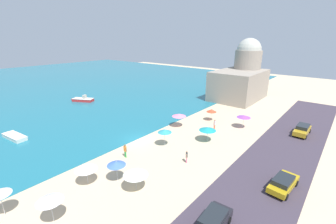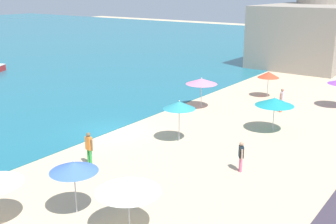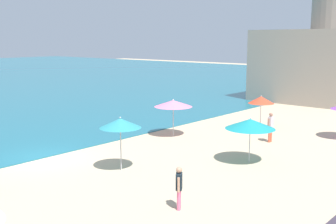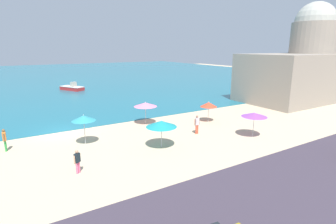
{
  "view_description": "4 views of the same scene",
  "coord_description": "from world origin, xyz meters",
  "px_view_note": "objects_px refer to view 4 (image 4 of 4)",
  "views": [
    {
      "loc": [
        -20.57,
        -23.13,
        14.56
      ],
      "look_at": [
        10.91,
        2.92,
        0.96
      ],
      "focal_mm": 24.0,
      "sensor_mm": 36.0,
      "label": 1
    },
    {
      "loc": [
        -18.5,
        -18.04,
        8.97
      ],
      "look_at": [
        2.67,
        -2.63,
        1.16
      ],
      "focal_mm": 45.0,
      "sensor_mm": 36.0,
      "label": 2
    },
    {
      "loc": [
        -11.63,
        -18.7,
        6.1
      ],
      "look_at": [
        5.93,
        -3.3,
        2.03
      ],
      "focal_mm": 45.0,
      "sensor_mm": 36.0,
      "label": 3
    },
    {
      "loc": [
        -3.6,
        -25.64,
        7.86
      ],
      "look_at": [
        10.99,
        -1.67,
        0.93
      ],
      "focal_mm": 28.0,
      "sensor_mm": 36.0,
      "label": 4
    }
  ],
  "objects_px": {
    "beach_umbrella_0": "(145,105)",
    "beach_umbrella_5": "(209,104)",
    "bather_0": "(77,160)",
    "bather_2": "(197,123)",
    "bather_1": "(4,139)",
    "beach_umbrella_9": "(84,118)",
    "beach_umbrella_8": "(254,115)",
    "skiff_nearshore": "(72,88)",
    "harbor_fortress": "(300,66)",
    "beach_umbrella_6": "(161,124)"
  },
  "relations": [
    {
      "from": "bather_0",
      "to": "bather_1",
      "type": "bearing_deg",
      "value": 120.34
    },
    {
      "from": "beach_umbrella_0",
      "to": "bather_0",
      "type": "relative_size",
      "value": 1.5
    },
    {
      "from": "bather_0",
      "to": "harbor_fortress",
      "type": "relative_size",
      "value": 0.11
    },
    {
      "from": "harbor_fortress",
      "to": "beach_umbrella_0",
      "type": "bearing_deg",
      "value": 179.79
    },
    {
      "from": "bather_2",
      "to": "beach_umbrella_8",
      "type": "bearing_deg",
      "value": -39.98
    },
    {
      "from": "skiff_nearshore",
      "to": "harbor_fortress",
      "type": "height_order",
      "value": "harbor_fortress"
    },
    {
      "from": "beach_umbrella_6",
      "to": "beach_umbrella_8",
      "type": "relative_size",
      "value": 1.08
    },
    {
      "from": "beach_umbrella_6",
      "to": "skiff_nearshore",
      "type": "relative_size",
      "value": 0.47
    },
    {
      "from": "beach_umbrella_8",
      "to": "beach_umbrella_9",
      "type": "xyz_separation_m",
      "value": [
        -13.49,
        5.87,
        0.23
      ]
    },
    {
      "from": "beach_umbrella_5",
      "to": "bather_1",
      "type": "height_order",
      "value": "beach_umbrella_5"
    },
    {
      "from": "beach_umbrella_8",
      "to": "beach_umbrella_6",
      "type": "bearing_deg",
      "value": 166.5
    },
    {
      "from": "beach_umbrella_8",
      "to": "bather_0",
      "type": "height_order",
      "value": "beach_umbrella_8"
    },
    {
      "from": "beach_umbrella_6",
      "to": "bather_1",
      "type": "relative_size",
      "value": 1.38
    },
    {
      "from": "beach_umbrella_0",
      "to": "beach_umbrella_5",
      "type": "bearing_deg",
      "value": -23.98
    },
    {
      "from": "beach_umbrella_5",
      "to": "bather_1",
      "type": "relative_size",
      "value": 1.25
    },
    {
      "from": "beach_umbrella_0",
      "to": "harbor_fortress",
      "type": "distance_m",
      "value": 26.18
    },
    {
      "from": "beach_umbrella_5",
      "to": "beach_umbrella_8",
      "type": "relative_size",
      "value": 0.98
    },
    {
      "from": "bather_1",
      "to": "beach_umbrella_0",
      "type": "bearing_deg",
      "value": 4.5
    },
    {
      "from": "beach_umbrella_8",
      "to": "harbor_fortress",
      "type": "relative_size",
      "value": 0.15
    },
    {
      "from": "beach_umbrella_5",
      "to": "beach_umbrella_8",
      "type": "height_order",
      "value": "beach_umbrella_8"
    },
    {
      "from": "beach_umbrella_6",
      "to": "skiff_nearshore",
      "type": "bearing_deg",
      "value": 89.9
    },
    {
      "from": "bather_2",
      "to": "skiff_nearshore",
      "type": "xyz_separation_m",
      "value": [
        -4.46,
        32.67,
        -0.53
      ]
    },
    {
      "from": "bather_0",
      "to": "bather_2",
      "type": "xyz_separation_m",
      "value": [
        11.34,
        2.35,
        0.11
      ]
    },
    {
      "from": "beach_umbrella_8",
      "to": "skiff_nearshore",
      "type": "relative_size",
      "value": 0.43
    },
    {
      "from": "bather_2",
      "to": "harbor_fortress",
      "type": "xyz_separation_m",
      "value": [
        23.38,
        5.28,
        4.11
      ]
    },
    {
      "from": "bather_0",
      "to": "beach_umbrella_8",
      "type": "bearing_deg",
      "value": -3.39
    },
    {
      "from": "beach_umbrella_5",
      "to": "beach_umbrella_6",
      "type": "relative_size",
      "value": 0.9
    },
    {
      "from": "bather_2",
      "to": "beach_umbrella_9",
      "type": "bearing_deg",
      "value": 164.74
    },
    {
      "from": "beach_umbrella_0",
      "to": "beach_umbrella_5",
      "type": "distance_m",
      "value": 6.77
    },
    {
      "from": "beach_umbrella_0",
      "to": "beach_umbrella_9",
      "type": "bearing_deg",
      "value": -158.45
    },
    {
      "from": "bather_1",
      "to": "beach_umbrella_8",
      "type": "bearing_deg",
      "value": -21.73
    },
    {
      "from": "bather_1",
      "to": "harbor_fortress",
      "type": "bearing_deg",
      "value": 1.33
    },
    {
      "from": "beach_umbrella_9",
      "to": "bather_0",
      "type": "distance_m",
      "value": 5.44
    },
    {
      "from": "beach_umbrella_0",
      "to": "skiff_nearshore",
      "type": "relative_size",
      "value": 0.45
    },
    {
      "from": "beach_umbrella_5",
      "to": "beach_umbrella_9",
      "type": "height_order",
      "value": "beach_umbrella_9"
    },
    {
      "from": "beach_umbrella_5",
      "to": "bather_1",
      "type": "bearing_deg",
      "value": 174.68
    },
    {
      "from": "bather_1",
      "to": "harbor_fortress",
      "type": "xyz_separation_m",
      "value": [
        38.66,
        0.9,
        4.1
      ]
    },
    {
      "from": "bather_0",
      "to": "skiff_nearshore",
      "type": "height_order",
      "value": "bather_0"
    },
    {
      "from": "harbor_fortress",
      "to": "bather_0",
      "type": "bearing_deg",
      "value": -167.6
    },
    {
      "from": "beach_umbrella_5",
      "to": "bather_2",
      "type": "xyz_separation_m",
      "value": [
        -3.55,
        -2.63,
        -0.92
      ]
    },
    {
      "from": "bather_1",
      "to": "skiff_nearshore",
      "type": "distance_m",
      "value": 30.29
    },
    {
      "from": "harbor_fortress",
      "to": "skiff_nearshore",
      "type": "bearing_deg",
      "value": 135.47
    },
    {
      "from": "beach_umbrella_5",
      "to": "beach_umbrella_9",
      "type": "bearing_deg",
      "value": -179.96
    },
    {
      "from": "beach_umbrella_8",
      "to": "bather_2",
      "type": "bearing_deg",
      "value": 140.02
    },
    {
      "from": "beach_umbrella_8",
      "to": "bather_1",
      "type": "bearing_deg",
      "value": 158.27
    },
    {
      "from": "beach_umbrella_8",
      "to": "bather_0",
      "type": "bearing_deg",
      "value": 176.61
    },
    {
      "from": "beach_umbrella_6",
      "to": "bather_0",
      "type": "xyz_separation_m",
      "value": [
        -6.81,
        -1.11,
        -1.08
      ]
    },
    {
      "from": "bather_1",
      "to": "beach_umbrella_5",
      "type": "bearing_deg",
      "value": -5.32
    },
    {
      "from": "harbor_fortress",
      "to": "beach_umbrella_5",
      "type": "bearing_deg",
      "value": -172.38
    },
    {
      "from": "beach_umbrella_6",
      "to": "harbor_fortress",
      "type": "bearing_deg",
      "value": 13.15
    }
  ]
}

